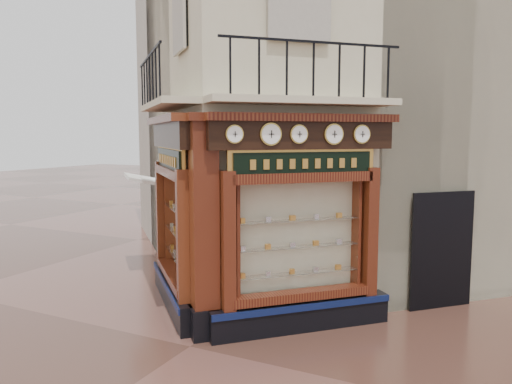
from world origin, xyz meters
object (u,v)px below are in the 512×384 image
Objects in this scene: signboard_right at (304,163)px; signboard_left at (170,160)px; clock_c at (299,134)px; clock_a at (235,134)px; corner_pilaster at (204,230)px; clock_e at (362,134)px; awning at (148,272)px; clock_d at (334,134)px; clock_b at (271,134)px.

signboard_left is at bearing 135.00° from signboard_right.
clock_c reaches higher than signboard_left.
clock_c reaches higher than clock_a.
corner_pilaster reaches higher than signboard_right.
awning is at bearing 123.49° from clock_e.
clock_e is at bearing -5.75° from signboard_right.
clock_d is at bearing -151.20° from awning.
clock_a is 2.36m from signboard_left.
clock_d is 0.17× the size of signboard_left.
signboard_right is (-0.85, -0.70, -0.52)m from clock_e.
corner_pilaster is 11.65× the size of clock_e.
clock_d is (1.30, 1.30, 0.00)m from clock_a.
clock_d reaches higher than signboard_right.
clock_b is 1.20m from clock_d.
signboard_left is at bearing 145.47° from clock_e.
clock_a is 1.17m from clock_c.
clock_e is 1.22m from signboard_right.
clock_c is at bearing -180.00° from clock_d.
signboard_left is (-2.90, 0.18, -0.52)m from clock_c.
clock_c is 0.15× the size of signboard_left.
corner_pilaster is 10.18× the size of clock_b.
clock_d is at bearing -129.96° from signboard_left.
corner_pilaster is 2.36m from clock_c.
clock_d is at bearing 0.00° from clock_a.
awning is (-3.63, 2.92, -1.95)m from corner_pilaster.
clock_d is at bearing 0.00° from clock_b.
awning is (-4.24, 2.91, -3.62)m from clock_a.
signboard_right is at bearing -155.55° from awning.
clock_d reaches higher than signboard_left.
clock_c is at bearing -138.55° from signboard_left.
clock_b is at bearing 180.00° from clock_c.
clock_e is 0.17× the size of signboard_right.
clock_c is 0.20× the size of awning.
clock_e is 3.88m from signboard_left.
clock_d reaches higher than clock_e.
clock_d is 6.82m from awning.
clock_d is (0.85, 0.85, 0.00)m from clock_b.
clock_b is at bearing -21.52° from corner_pilaster.
clock_a is 0.83× the size of clock_d.
signboard_left is (-2.07, 1.01, -0.52)m from clock_a.
clock_a is 1.42m from signboard_right.
clock_c is (0.37, 0.37, -0.00)m from clock_b.
clock_b is 1.04× the size of clock_d.
clock_a reaches higher than awning.
signboard_left is at bearing -176.36° from awning.
corner_pilaster is 11.98× the size of clock_c.
clock_e is (0.88, 0.88, 0.00)m from clock_c.
clock_a is at bearing -180.00° from clock_e.
corner_pilaster is at bearing 171.47° from clock_e.
clock_d is at bearing -11.75° from signboard_right.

